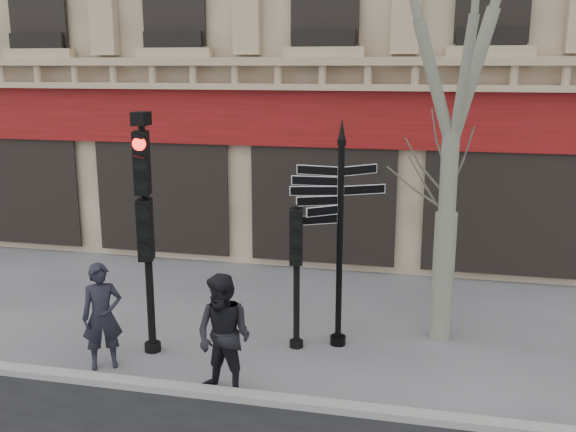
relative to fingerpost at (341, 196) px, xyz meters
name	(u,v)px	position (x,y,z in m)	size (l,w,h in m)	color
ground	(272,359)	(-0.99, -0.82, -2.65)	(80.00, 80.00, 0.00)	#58585C
kerb	(248,397)	(-0.99, -2.22, -2.59)	(80.00, 0.25, 0.12)	gray
fingerpost	(341,196)	(0.00, 0.00, 0.00)	(2.07, 2.07, 3.94)	black
traffic_signal_main	(145,205)	(-3.05, -0.96, -0.09)	(0.52, 0.43, 4.05)	black
traffic_signal_secondary	(297,252)	(-0.69, -0.26, -0.93)	(0.46, 0.37, 2.47)	black
pedestrian_a	(102,316)	(-3.55, -1.68, -1.78)	(0.63, 0.42, 1.74)	black
pedestrian_b	(224,336)	(-1.37, -2.12, -1.72)	(0.90, 0.70, 1.85)	black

